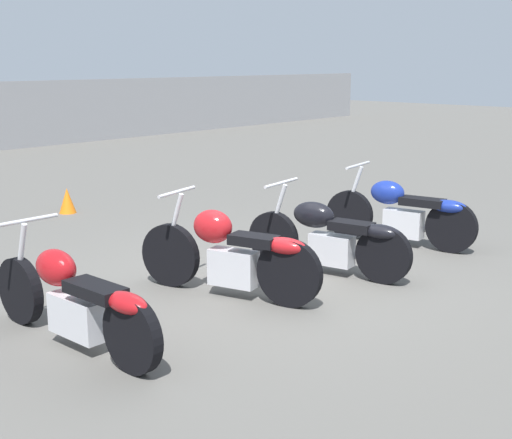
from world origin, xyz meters
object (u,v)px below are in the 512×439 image
Objects in this scene: motorcycle_slot_1 at (230,254)px; motorcycle_slot_2 at (330,238)px; motorcycle_slot_0 at (75,300)px; motorcycle_slot_3 at (402,213)px; traffic_cone_near at (67,201)px.

motorcycle_slot_2 is at bearing -26.07° from motorcycle_slot_1.
motorcycle_slot_0 is 4.74m from motorcycle_slot_3.
motorcycle_slot_3 reaches higher than motorcycle_slot_0.
motorcycle_slot_2 is 0.99× the size of motorcycle_slot_3.
motorcycle_slot_1 is 1.33m from motorcycle_slot_2.
motorcycle_slot_3 is (1.63, 0.05, 0.01)m from motorcycle_slot_2.
motorcycle_slot_0 is at bearing -122.95° from traffic_cone_near.
motorcycle_slot_2 reaches higher than motorcycle_slot_0.
motorcycle_slot_1 is 1.00× the size of motorcycle_slot_3.
motorcycle_slot_2 is 5.07× the size of traffic_cone_near.
motorcycle_slot_1 is 4.83m from traffic_cone_near.
motorcycle_slot_3 reaches higher than traffic_cone_near.
traffic_cone_near is at bearing 57.05° from motorcycle_slot_0.
motorcycle_slot_0 is at bearing 167.26° from motorcycle_slot_3.
motorcycle_slot_3 is 5.21m from traffic_cone_near.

